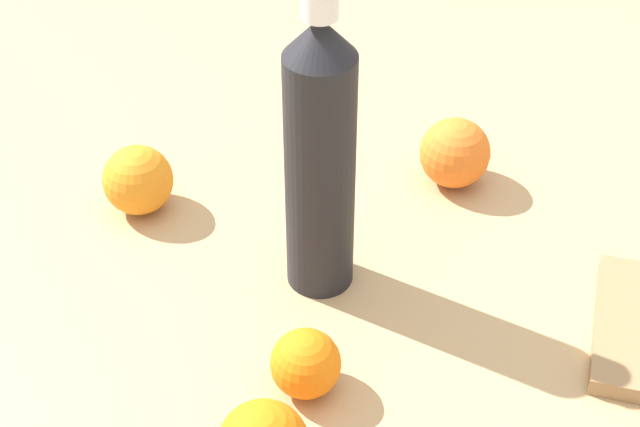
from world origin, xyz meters
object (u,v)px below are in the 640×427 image
object	(u,v)px
orange_0	(455,153)
orange_3	(138,180)
water_bottle	(320,158)
orange_1	(306,364)

from	to	relation	value
orange_0	orange_3	bearing A→B (deg)	-177.19
water_bottle	orange_1	size ratio (longest dim) A/B	5.01
orange_1	orange_0	bearing A→B (deg)	56.71
water_bottle	orange_0	xyz separation A→B (m)	(0.16, 0.14, -0.11)
orange_0	orange_3	world-z (taller)	orange_0
water_bottle	orange_3	xyz separation A→B (m)	(-0.18, 0.12, -0.11)
water_bottle	orange_3	distance (m)	0.24
orange_0	orange_1	bearing A→B (deg)	-123.29
orange_0	orange_1	distance (m)	0.33
orange_1	orange_3	distance (m)	0.30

